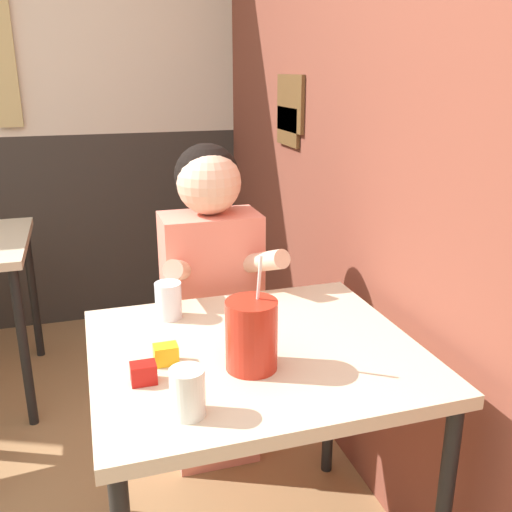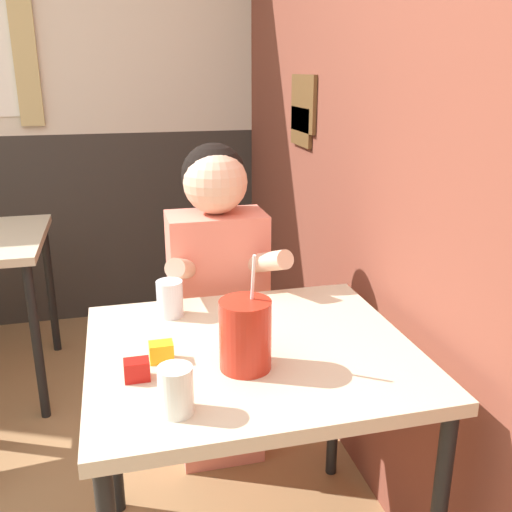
{
  "view_description": "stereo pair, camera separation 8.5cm",
  "coord_description": "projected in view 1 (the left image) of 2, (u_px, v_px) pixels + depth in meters",
  "views": [
    {
      "loc": [
        0.26,
        -0.98,
        1.44
      ],
      "look_at": [
        0.71,
        0.48,
        0.94
      ],
      "focal_mm": 40.0,
      "sensor_mm": 36.0,
      "label": 1
    },
    {
      "loc": [
        0.34,
        -1.0,
        1.44
      ],
      "look_at": [
        0.71,
        0.48,
        0.94
      ],
      "focal_mm": 40.0,
      "sensor_mm": 36.0,
      "label": 2
    }
  ],
  "objects": [
    {
      "name": "brick_wall_right",
      "position": [
        318.0,
        94.0,
        2.25
      ],
      "size": [
        0.08,
        4.35,
        2.7
      ],
      "color": "brown",
      "rests_on": "ground_plane"
    },
    {
      "name": "back_wall",
      "position": [
        18.0,
        86.0,
        3.0
      ],
      "size": [
        5.3,
        0.09,
        2.7
      ],
      "color": "beige",
      "rests_on": "ground_plane"
    },
    {
      "name": "main_table",
      "position": [
        255.0,
        373.0,
        1.54
      ],
      "size": [
        0.86,
        0.76,
        0.74
      ],
      "color": "beige",
      "rests_on": "ground_plane"
    },
    {
      "name": "person_seated",
      "position": [
        212.0,
        300.0,
        2.05
      ],
      "size": [
        0.42,
        0.42,
        1.21
      ],
      "color": "#EA7F6B",
      "rests_on": "ground_plane"
    },
    {
      "name": "cocktail_pitcher",
      "position": [
        251.0,
        335.0,
        1.38
      ],
      "size": [
        0.13,
        0.13,
        0.3
      ],
      "color": "#B22819",
      "rests_on": "main_table"
    },
    {
      "name": "glass_near_pitcher",
      "position": [
        168.0,
        300.0,
        1.68
      ],
      "size": [
        0.08,
        0.08,
        0.11
      ],
      "color": "silver",
      "rests_on": "main_table"
    },
    {
      "name": "glass_center",
      "position": [
        187.0,
        392.0,
        1.2
      ],
      "size": [
        0.08,
        0.08,
        0.11
      ],
      "color": "silver",
      "rests_on": "main_table"
    },
    {
      "name": "condiment_ketchup",
      "position": [
        144.0,
        373.0,
        1.34
      ],
      "size": [
        0.06,
        0.04,
        0.05
      ],
      "color": "#B7140F",
      "rests_on": "main_table"
    },
    {
      "name": "condiment_mustard",
      "position": [
        166.0,
        354.0,
        1.42
      ],
      "size": [
        0.06,
        0.04,
        0.05
      ],
      "color": "yellow",
      "rests_on": "main_table"
    }
  ]
}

